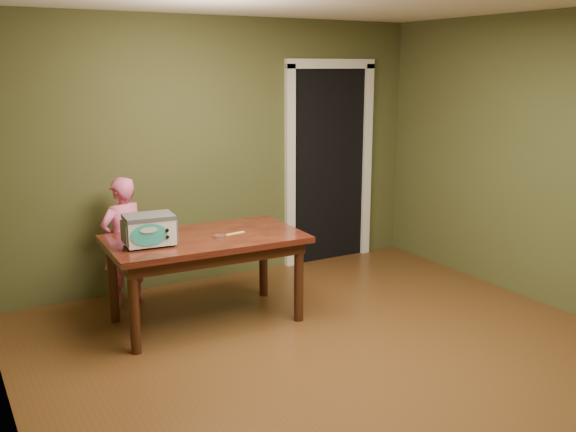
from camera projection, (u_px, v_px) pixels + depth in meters
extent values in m
plane|color=#512C17|center=(366.00, 373.00, 4.55)|extent=(5.00, 5.00, 0.00)
cube|color=#464B28|center=(219.00, 151.00, 6.37)|extent=(4.50, 0.02, 2.60)
cube|color=#464B28|center=(4.00, 237.00, 3.17)|extent=(0.02, 5.00, 2.60)
cube|color=black|center=(314.00, 163.00, 7.31)|extent=(0.90, 0.60, 2.10)
cube|color=black|center=(329.00, 167.00, 7.04)|extent=(0.90, 0.02, 2.10)
cube|color=white|center=(290.00, 170.00, 6.79)|extent=(0.10, 0.06, 2.20)
cube|color=white|center=(366.00, 163.00, 7.27)|extent=(0.10, 0.06, 2.20)
cube|color=white|center=(331.00, 64.00, 6.78)|extent=(1.10, 0.06, 0.10)
cube|color=black|center=(205.00, 239.00, 5.32)|extent=(1.63, 0.96, 0.05)
cube|color=black|center=(205.00, 248.00, 5.34)|extent=(1.51, 0.84, 0.10)
cylinder|color=black|center=(134.00, 310.00, 4.79)|extent=(0.08, 0.08, 0.70)
cylinder|color=black|center=(113.00, 282.00, 5.39)|extent=(0.08, 0.08, 0.70)
cylinder|color=black|center=(299.00, 281.00, 5.42)|extent=(0.08, 0.08, 0.70)
cylinder|color=black|center=(263.00, 260.00, 6.02)|extent=(0.08, 0.08, 0.70)
cylinder|color=#4C4F54|center=(133.00, 250.00, 4.89)|extent=(0.03, 0.03, 0.02)
cylinder|color=#4C4F54|center=(128.00, 243.00, 5.06)|extent=(0.03, 0.03, 0.02)
cylinder|color=#4C4F54|center=(172.00, 245.00, 5.01)|extent=(0.03, 0.03, 0.02)
cylinder|color=#4C4F54|center=(166.00, 239.00, 5.19)|extent=(0.03, 0.03, 0.02)
cube|color=silver|center=(149.00, 231.00, 5.01)|extent=(0.39, 0.30, 0.21)
cube|color=#4C4F54|center=(148.00, 217.00, 4.99)|extent=(0.40, 0.30, 0.03)
cube|color=#4C4F54|center=(124.00, 233.00, 4.93)|extent=(0.04, 0.24, 0.16)
cube|color=#4C4F54|center=(173.00, 228.00, 5.09)|extent=(0.04, 0.24, 0.16)
ellipsoid|color=#32AEA8|center=(149.00, 235.00, 4.88)|extent=(0.28, 0.03, 0.18)
cylinder|color=black|center=(167.00, 230.00, 4.93)|extent=(0.03, 0.01, 0.03)
cylinder|color=black|center=(168.00, 237.00, 4.94)|extent=(0.02, 0.01, 0.02)
cylinder|color=silver|center=(219.00, 236.00, 5.26)|extent=(0.10, 0.10, 0.02)
cylinder|color=#512C1B|center=(219.00, 236.00, 5.26)|extent=(0.09, 0.09, 0.01)
cube|color=#FFCB6E|center=(235.00, 233.00, 5.39)|extent=(0.18, 0.05, 0.01)
imported|color=pink|center=(123.00, 242.00, 5.72)|extent=(0.50, 0.40, 1.18)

